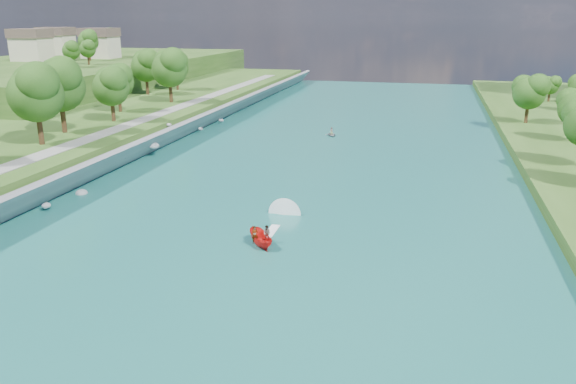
# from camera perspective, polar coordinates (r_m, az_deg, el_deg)

# --- Properties ---
(ground) EXTENTS (260.00, 260.00, 0.00)m
(ground) POSITION_cam_1_polar(r_m,az_deg,el_deg) (52.29, -3.59, -5.57)
(ground) COLOR #2D5119
(ground) RESTS_ON ground
(river_water) EXTENTS (55.00, 240.00, 0.10)m
(river_water) POSITION_cam_1_polar(r_m,az_deg,el_deg) (70.46, 1.33, 0.61)
(river_water) COLOR #19615D
(river_water) RESTS_ON ground
(ridge_west) EXTENTS (60.00, 120.00, 9.00)m
(ridge_west) POSITION_cam_1_polar(r_m,az_deg,el_deg) (171.96, -20.82, 10.96)
(ridge_west) COLOR #2D5119
(ridge_west) RESTS_ON ground
(riprap_bank) EXTENTS (3.87, 236.00, 4.41)m
(riprap_bank) POSITION_cam_1_polar(r_m,az_deg,el_deg) (78.74, -17.52, 2.92)
(riprap_bank) COLOR slate
(riprap_bank) RESTS_ON ground
(riverside_path) EXTENTS (3.00, 200.00, 0.10)m
(riverside_path) POSITION_cam_1_polar(r_m,az_deg,el_deg) (82.84, -21.21, 4.48)
(riverside_path) COLOR gray
(riverside_path) RESTS_ON berm_west
(ridge_houses) EXTENTS (29.50, 29.50, 8.40)m
(ridge_houses) POSITION_cam_1_polar(r_m,az_deg,el_deg) (179.00, -21.88, 13.90)
(ridge_houses) COLOR beige
(ridge_houses) RESTS_ON ridge_west
(trees_ridge) EXTENTS (16.10, 39.89, 9.79)m
(trees_ridge) POSITION_cam_1_polar(r_m,az_deg,el_deg) (165.43, -19.09, 14.07)
(trees_ridge) COLOR #134714
(trees_ridge) RESTS_ON ridge_west
(motorboat) EXTENTS (3.60, 18.79, 1.99)m
(motorboat) POSITION_cam_1_polar(r_m,az_deg,el_deg) (53.56, -2.27, -4.14)
(motorboat) COLOR red
(motorboat) RESTS_ON river_water
(raft) EXTENTS (2.76, 3.22, 1.49)m
(raft) POSITION_cam_1_polar(r_m,az_deg,el_deg) (100.70, 4.44, 5.90)
(raft) COLOR gray
(raft) RESTS_ON river_water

